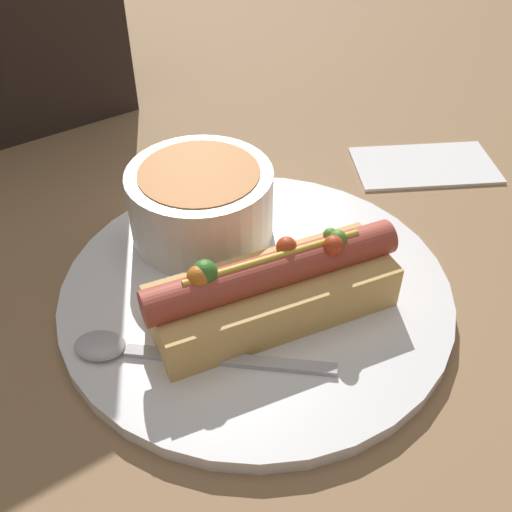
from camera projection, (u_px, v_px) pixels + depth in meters
ground_plane at (256, 297)px, 0.46m from camera, size 4.00×4.00×0.00m
dinner_plate at (256, 291)px, 0.46m from camera, size 0.30×0.30×0.01m
hot_dog at (273, 288)px, 0.42m from camera, size 0.19×0.09×0.06m
soup_bowl at (199, 201)px, 0.48m from camera, size 0.12×0.12×0.06m
spoon at (148, 351)px, 0.40m from camera, size 0.15×0.13×0.01m
napkin at (425, 164)px, 0.60m from camera, size 0.16×0.14×0.01m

